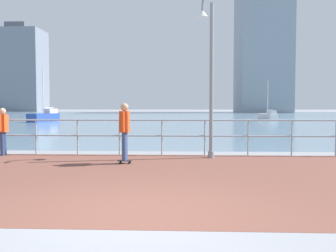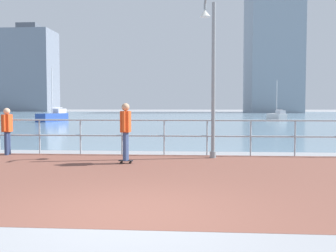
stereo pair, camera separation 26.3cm
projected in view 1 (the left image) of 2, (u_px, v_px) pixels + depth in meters
ground at (179, 119)px, 45.46m from camera, size 220.00×220.00×0.00m
brick_paving at (152, 176)px, 8.62m from camera, size 28.00×7.49×0.01m
harbor_water at (180, 116)px, 57.25m from camera, size 180.00×88.00×0.00m
waterfront_railing at (162, 130)px, 12.31m from camera, size 25.25×0.06×1.17m
lamppost at (209, 63)px, 11.68m from camera, size 0.53×0.76×5.34m
skateboarder at (125, 127)px, 10.44m from camera, size 0.40×0.55×1.69m
bystander at (3, 128)px, 12.19m from camera, size 0.26×0.55×1.54m
sailboat_teal at (268, 116)px, 43.87m from camera, size 1.78×3.38×4.55m
sailboat_navy at (44, 116)px, 38.03m from camera, size 2.14×4.06×5.46m
tower_beige at (262, 42)px, 90.54m from camera, size 11.49×16.06×35.29m
tower_slate at (18, 70)px, 107.39m from camera, size 14.33×10.10×25.07m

